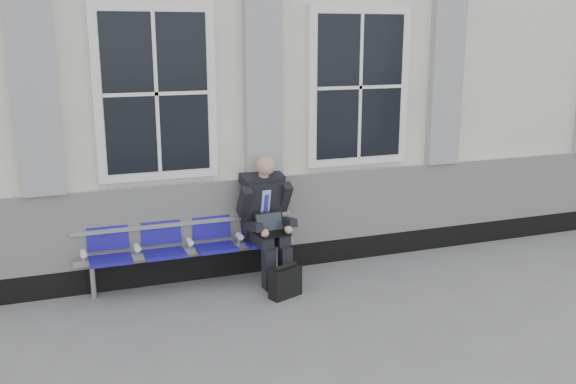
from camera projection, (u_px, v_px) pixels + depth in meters
name	position (u px, v px, depth m)	size (l,w,h in m)	color
ground	(383.00, 304.00, 7.05)	(70.00, 70.00, 0.00)	slate
station_building	(277.00, 79.00, 9.67)	(14.40, 4.40, 4.49)	silver
bench	(188.00, 240.00, 7.49)	(2.60, 0.47, 0.91)	#9EA0A3
businessman	(266.00, 214.00, 7.61)	(0.65, 0.87, 1.51)	black
briefcase	(285.00, 282.00, 7.22)	(0.41, 0.28, 0.39)	black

